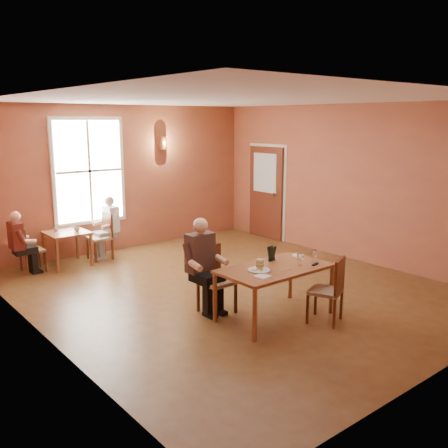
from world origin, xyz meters
TOP-DOWN VIEW (x-y plane):
  - ground at (0.00, 0.00)m, footprint 6.00×7.00m
  - wall_back at (0.00, 3.50)m, footprint 6.00×0.04m
  - wall_left at (-3.00, 0.00)m, footprint 0.04×7.00m
  - wall_right at (3.00, 0.00)m, footprint 0.04×7.00m
  - ceiling at (0.00, 0.00)m, footprint 6.00×7.00m
  - window at (-0.80, 3.45)m, footprint 1.36×0.10m
  - door at (2.94, 2.30)m, footprint 0.12×1.04m
  - wall_sconce at (0.90, 3.40)m, footprint 0.16×0.16m
  - main_table at (-0.30, -1.27)m, footprint 1.55×0.87m
  - chair_diner_main at (-0.80, -0.62)m, footprint 0.42×0.42m
  - diner_main at (-0.80, -0.65)m, footprint 0.52×0.52m
  - chair_empty at (0.13, -1.80)m, footprint 0.53×0.53m
  - plate_food at (-0.59, -1.26)m, footprint 0.39×0.39m
  - sandwich at (-0.50, -1.18)m, footprint 0.12×0.12m
  - goblet_b at (0.32, -1.43)m, footprint 0.09×0.09m
  - goblet_c at (0.03, -1.41)m, footprint 0.09×0.09m
  - menu_stand at (-0.11, -1.01)m, footprint 0.13×0.08m
  - knife at (-0.31, -1.48)m, footprint 0.20×0.02m
  - napkin at (-0.71, -1.46)m, footprint 0.20×0.20m
  - side_plate at (0.38, -1.07)m, footprint 0.22×0.22m
  - sunglasses at (0.22, -1.54)m, footprint 0.14×0.08m
  - second_table at (-1.51, 3.01)m, footprint 0.73×0.73m
  - chair_diner_white at (-0.86, 3.01)m, footprint 0.40×0.40m
  - diner_white at (-0.83, 3.01)m, footprint 0.47×0.47m
  - chair_diner_maroon at (-2.16, 3.01)m, footprint 0.37×0.37m
  - diner_maroon at (-2.19, 3.01)m, footprint 0.45×0.45m
  - cup_a at (-1.34, 2.93)m, footprint 0.12×0.12m
  - cup_b at (-1.66, 3.14)m, footprint 0.10×0.10m

SIDE VIEW (x-z plane):
  - ground at x=0.00m, z-range -0.01..0.01m
  - second_table at x=-1.51m, z-range 0.00..0.64m
  - main_table at x=-0.30m, z-range 0.00..0.73m
  - chair_diner_maroon at x=-2.16m, z-range 0.00..0.83m
  - chair_diner_white at x=-0.86m, z-range 0.00..0.90m
  - chair_empty at x=0.13m, z-range 0.00..0.91m
  - chair_diner_main at x=-0.80m, z-range 0.00..0.95m
  - diner_maroon at x=-2.19m, z-range 0.00..1.11m
  - diner_white at x=-0.83m, z-range 0.00..1.18m
  - diner_main at x=-0.80m, z-range 0.00..1.30m
  - cup_b at x=-1.66m, z-range 0.64..0.72m
  - cup_a at x=-1.34m, z-range 0.64..0.73m
  - knife at x=-0.31m, z-range 0.73..0.73m
  - napkin at x=-0.71m, z-range 0.73..0.73m
  - side_plate at x=0.38m, z-range 0.73..0.74m
  - sunglasses at x=0.22m, z-range 0.73..0.74m
  - plate_food at x=-0.59m, z-range 0.73..0.76m
  - sandwich at x=-0.50m, z-range 0.73..0.84m
  - goblet_c at x=0.03m, z-range 0.73..0.91m
  - goblet_b at x=0.32m, z-range 0.73..0.91m
  - menu_stand at x=-0.11m, z-range 0.73..0.94m
  - door at x=2.94m, z-range 0.00..2.10m
  - wall_back at x=0.00m, z-range 0.00..3.00m
  - wall_left at x=-3.00m, z-range 0.00..3.00m
  - wall_right at x=3.00m, z-range 0.00..3.00m
  - window at x=-0.80m, z-range 0.72..2.68m
  - wall_sconce at x=0.90m, z-range 2.06..2.34m
  - ceiling at x=0.00m, z-range 2.98..3.02m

